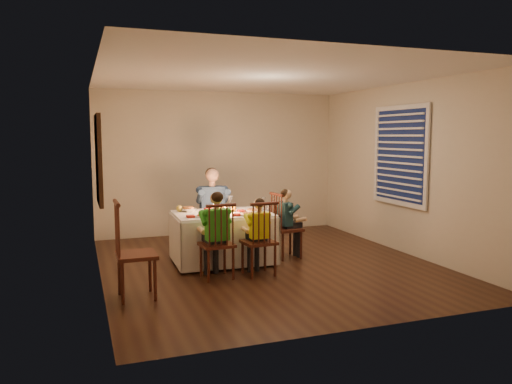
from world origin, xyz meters
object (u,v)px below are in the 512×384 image
object	(u,v)px
chair_end	(286,258)
child_teal	(286,258)
child_green	(217,278)
serving_bowl	(188,210)
chair_near_left	(217,278)
dining_table	(223,227)
chair_near_right	(259,275)
chair_extra	(137,298)
child_yellow	(259,275)
adult	(213,251)
chair_adult	(213,251)

from	to	relation	value
chair_end	child_teal	xyz separation A→B (m)	(0.00, 0.00, 0.00)
child_green	serving_bowl	size ratio (longest dim) A/B	5.49
child_green	child_teal	bearing A→B (deg)	-155.84
chair_near_left	dining_table	bearing A→B (deg)	-115.69
chair_near_right	chair_extra	distance (m)	1.65
dining_table	chair_near_left	distance (m)	0.95
chair_end	child_yellow	distance (m)	1.00
chair_end	chair_extra	world-z (taller)	chair_extra
child_teal	adult	bearing A→B (deg)	44.29
chair_near_right	serving_bowl	size ratio (longest dim) A/B	4.83
chair_adult	chair_near_right	size ratio (longest dim) A/B	1.00
chair_near_left	chair_end	xyz separation A→B (m)	(1.26, 0.68, 0.00)
child_teal	serving_bowl	xyz separation A→B (m)	(-1.40, 0.34, 0.74)
chair_end	adult	distance (m)	1.21
chair_near_right	adult	distance (m)	1.51
chair_adult	chair_end	distance (m)	1.21
chair_near_right	chair_end	xyz separation A→B (m)	(0.70, 0.72, 0.00)
chair_near_left	adult	distance (m)	1.50
dining_table	child_green	world-z (taller)	dining_table
adult	child_green	xyz separation A→B (m)	(-0.33, -1.46, 0.00)
dining_table	chair_near_left	bearing A→B (deg)	-109.82
chair_near_right	serving_bowl	xyz separation A→B (m)	(-0.70, 1.05, 0.74)
child_yellow	chair_near_right	bearing A→B (deg)	180.00
chair_near_right	chair_extra	size ratio (longest dim) A/B	0.89
dining_table	chair_adult	size ratio (longest dim) A/B	1.44
child_green	child_yellow	distance (m)	0.55
chair_near_right	chair_end	size ratio (longest dim) A/B	1.00
chair_near_right	adult	world-z (taller)	adult
child_yellow	chair_near_left	bearing A→B (deg)	-7.87
chair_near_left	serving_bowl	bearing A→B (deg)	-86.40
dining_table	chair_adult	distance (m)	0.88
chair_end	child_green	size ratio (longest dim) A/B	0.88
chair_extra	adult	bearing A→B (deg)	-36.64
chair_near_right	chair_extra	bearing A→B (deg)	10.12
chair_near_left	chair_end	world-z (taller)	same
chair_adult	child_green	distance (m)	1.50
chair_extra	adult	xyz separation A→B (m)	(1.38, 1.91, 0.00)
chair_end	serving_bowl	xyz separation A→B (m)	(-1.40, 0.34, 0.74)
child_green	child_yellow	world-z (taller)	child_green
adult	child_yellow	world-z (taller)	adult
chair_end	child_teal	distance (m)	0.00
chair_near_right	child_yellow	xyz separation A→B (m)	(0.00, 0.00, 0.00)
child_teal	chair_extra	bearing A→B (deg)	110.52
dining_table	child_yellow	bearing A→B (deg)	-69.87
dining_table	child_green	size ratio (longest dim) A/B	1.26
chair_adult	dining_table	bearing A→B (deg)	-90.66
chair_near_right	child_yellow	distance (m)	0.00
adult	child_green	world-z (taller)	adult
child_teal	serving_bowl	distance (m)	1.62
adult	chair_end	bearing A→B (deg)	-37.22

